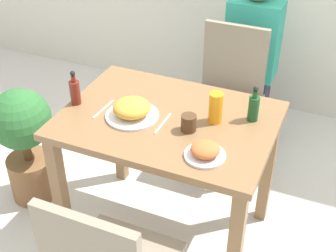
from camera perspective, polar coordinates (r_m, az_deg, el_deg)
ground_plane at (r=2.70m, az=0.00°, el=-12.58°), size 16.00×16.00×0.00m
dining_table at (r=2.27m, az=0.00°, el=-1.61°), size 1.00×0.73×0.77m
chair_far at (r=2.94m, az=7.26°, el=4.30°), size 0.42×0.42×0.90m
food_plate at (r=2.19m, az=-4.42°, el=2.01°), size 0.25×0.25×0.09m
side_plate at (r=1.95m, az=4.54°, el=-3.08°), size 0.18×0.18×0.06m
drink_cup at (r=2.09m, az=2.54°, el=0.37°), size 0.07×0.07×0.08m
juice_glass at (r=2.14m, az=5.84°, el=2.23°), size 0.06×0.06×0.15m
sauce_bottle at (r=2.18m, az=10.40°, el=2.28°), size 0.05×0.05×0.18m
condiment_bottle at (r=2.31m, az=-11.28°, el=4.20°), size 0.05×0.05×0.18m
fork_utensil at (r=2.28m, az=-7.88°, el=2.05°), size 0.02×0.18×0.00m
spoon_utensil at (r=2.15m, az=-0.66°, el=0.31°), size 0.01×0.18×0.00m
potted_plant_left at (r=2.77m, az=-17.09°, el=-1.54°), size 0.34×0.34×0.72m
person_figure at (r=3.22m, az=10.12°, el=8.30°), size 0.34×0.22×1.17m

